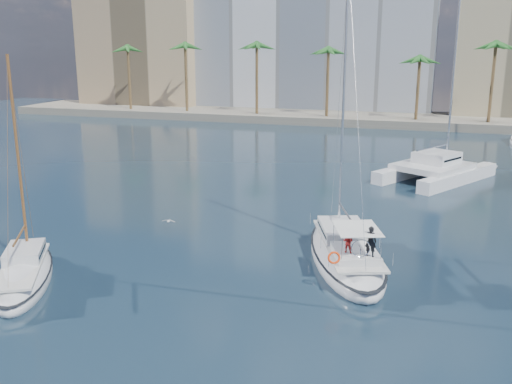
% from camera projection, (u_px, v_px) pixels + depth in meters
% --- Properties ---
extents(ground, '(160.00, 160.00, 0.00)m').
position_uv_depth(ground, '(246.00, 258.00, 32.35)').
color(ground, black).
rests_on(ground, ground).
extents(quay, '(120.00, 14.00, 1.20)m').
position_uv_depth(quay, '(370.00, 118.00, 88.52)').
color(quay, gray).
rests_on(quay, ground).
extents(building_modern, '(42.00, 16.00, 28.00)m').
position_uv_depth(building_modern, '(312.00, 31.00, 99.72)').
color(building_modern, silver).
rests_on(building_modern, ground).
extents(building_tan_left, '(22.00, 14.00, 22.00)m').
position_uv_depth(building_tan_left, '(148.00, 49.00, 105.49)').
color(building_tan_left, tan).
rests_on(building_tan_left, ground).
extents(palm_left, '(3.60, 3.60, 12.30)m').
position_uv_depth(palm_left, '(158.00, 54.00, 92.27)').
color(palm_left, brown).
rests_on(palm_left, ground).
extents(palm_centre, '(3.60, 3.60, 12.30)m').
position_uv_depth(palm_centre, '(370.00, 55.00, 82.40)').
color(palm_centre, brown).
rests_on(palm_centre, ground).
extents(main_sloop, '(7.19, 11.85, 16.78)m').
position_uv_depth(main_sloop, '(346.00, 254.00, 31.46)').
color(main_sloop, silver).
rests_on(main_sloop, ground).
extents(small_sloop, '(6.42, 8.55, 11.99)m').
position_uv_depth(small_sloop, '(24.00, 275.00, 28.82)').
color(small_sloop, silver).
rests_on(small_sloop, ground).
extents(catamaran, '(10.64, 12.69, 16.67)m').
position_uv_depth(catamaran, '(435.00, 167.00, 50.80)').
color(catamaran, silver).
rests_on(catamaran, ground).
extents(seagull, '(0.94, 0.40, 0.17)m').
position_uv_depth(seagull, '(169.00, 221.00, 37.17)').
color(seagull, silver).
rests_on(seagull, ground).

